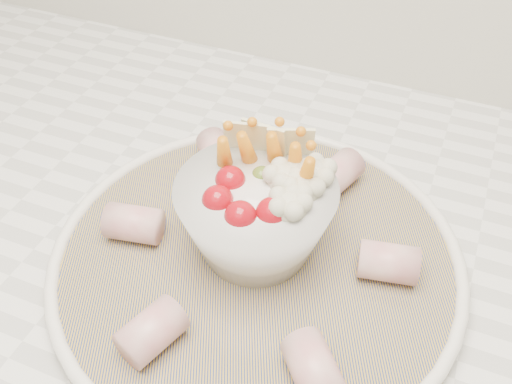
% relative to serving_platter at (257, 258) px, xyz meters
% --- Properties ---
extents(serving_platter, '(0.50, 0.50, 0.02)m').
position_rel_serving_platter_xyz_m(serving_platter, '(0.00, 0.00, 0.00)').
color(serving_platter, navy).
rests_on(serving_platter, kitchen_counter).
extents(veggie_bowl, '(0.14, 0.14, 0.11)m').
position_rel_serving_platter_xyz_m(veggie_bowl, '(-0.00, 0.01, 0.05)').
color(veggie_bowl, silver).
rests_on(veggie_bowl, serving_platter).
extents(cured_meat_rolls, '(0.29, 0.29, 0.03)m').
position_rel_serving_platter_xyz_m(cured_meat_rolls, '(0.00, 0.00, 0.02)').
color(cured_meat_rolls, '#BE5660').
rests_on(cured_meat_rolls, serving_platter).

